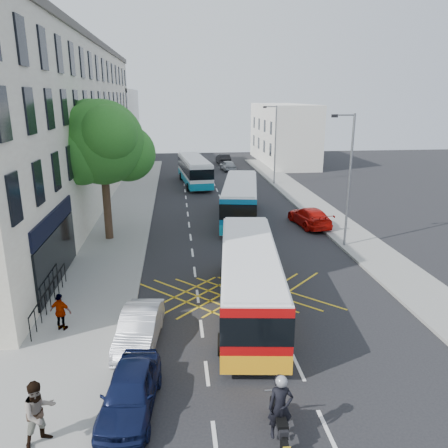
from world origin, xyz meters
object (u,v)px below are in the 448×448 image
object	(u,v)px
street_tree	(102,143)
lamp_far	(274,141)
parked_car_blue	(130,391)
distant_car_dark	(223,159)
motorbike	(280,410)
pedestrian_far	(61,312)
bus_near	(249,279)
distant_car_silver	(228,165)
distant_car_grey	(203,167)
parked_car_silver	(139,328)
bus_mid	(240,200)
pedestrian_near	(39,413)
lamp_near	(348,174)
bus_far	(194,170)
red_hatchback	(309,217)

from	to	relation	value
street_tree	lamp_far	distance (m)	22.57
lamp_far	parked_car_blue	bearing A→B (deg)	-109.37
street_tree	distant_car_dark	size ratio (longest dim) A/B	2.06
motorbike	pedestrian_far	bearing A→B (deg)	140.73
bus_near	distant_car_silver	size ratio (longest dim) A/B	2.73
parked_car_blue	motorbike	bearing A→B (deg)	-15.69
parked_car_blue	distant_car_grey	bearing A→B (deg)	89.52
parked_car_silver	motorbike	bearing A→B (deg)	-45.79
bus_mid	parked_car_silver	xyz separation A→B (m)	(-6.33, -16.80, -0.90)
parked_car_silver	pedestrian_far	xyz separation A→B (m)	(-3.13, 1.12, 0.27)
pedestrian_near	pedestrian_far	xyz separation A→B (m)	(-0.91, 6.04, -0.16)
bus_near	pedestrian_near	size ratio (longest dim) A/B	5.63
lamp_near	bus_far	xyz separation A→B (m)	(-8.28, 21.17, -3.12)
red_hatchback	distant_car_silver	distance (m)	25.09
lamp_far	parked_car_blue	xyz separation A→B (m)	(-11.80, -33.55, -3.97)
bus_far	distant_car_silver	world-z (taller)	bus_far
street_tree	pedestrian_far	world-z (taller)	street_tree
street_tree	bus_near	world-z (taller)	street_tree
bus_mid	distant_car_grey	bearing A→B (deg)	103.75
lamp_far	bus_mid	size ratio (longest dim) A/B	0.75
lamp_near	lamp_far	size ratio (longest dim) A/B	1.00
bus_far	motorbike	distance (m)	36.39
red_hatchback	pedestrian_near	distance (m)	23.64
distant_car_silver	pedestrian_far	world-z (taller)	pedestrian_far
red_hatchback	bus_far	bearing A→B (deg)	-72.41
motorbike	distant_car_grey	xyz separation A→B (m)	(0.76, 44.19, -0.31)
motorbike	pedestrian_far	size ratio (longest dim) A/B	1.51
red_hatchback	parked_car_silver	bearing A→B (deg)	45.53
street_tree	distant_car_grey	distance (m)	27.74
lamp_near	motorbike	world-z (taller)	lamp_near
street_tree	bus_near	distance (m)	13.87
parked_car_blue	pedestrian_far	size ratio (longest dim) A/B	2.48
red_hatchback	distant_car_dark	xyz separation A→B (m)	(-2.99, 30.25, 0.03)
motorbike	distant_car_silver	world-z (taller)	motorbike
bus_near	parked_car_blue	bearing A→B (deg)	-121.08
distant_car_silver	pedestrian_near	distance (m)	45.62
motorbike	pedestrian_near	world-z (taller)	motorbike
bus_mid	distant_car_silver	bearing A→B (deg)	95.60
distant_car_grey	street_tree	bearing A→B (deg)	-105.49
street_tree	motorbike	world-z (taller)	street_tree
bus_near	parked_car_blue	size ratio (longest dim) A/B	2.75
lamp_near	distant_car_silver	world-z (taller)	lamp_near
parked_car_silver	pedestrian_far	size ratio (longest dim) A/B	2.57
parked_car_blue	pedestrian_far	bearing A→B (deg)	128.97
motorbike	parked_car_silver	size ratio (longest dim) A/B	0.59
pedestrian_near	pedestrian_far	bearing A→B (deg)	56.87
motorbike	pedestrian_near	xyz separation A→B (m)	(-6.38, 0.47, 0.12)
parked_car_silver	red_hatchback	xyz separation A→B (m)	(11.10, 14.61, 0.03)
street_tree	bus_mid	xyz separation A→B (m)	(9.24, 4.01, -4.74)
lamp_near	lamp_far	distance (m)	20.00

